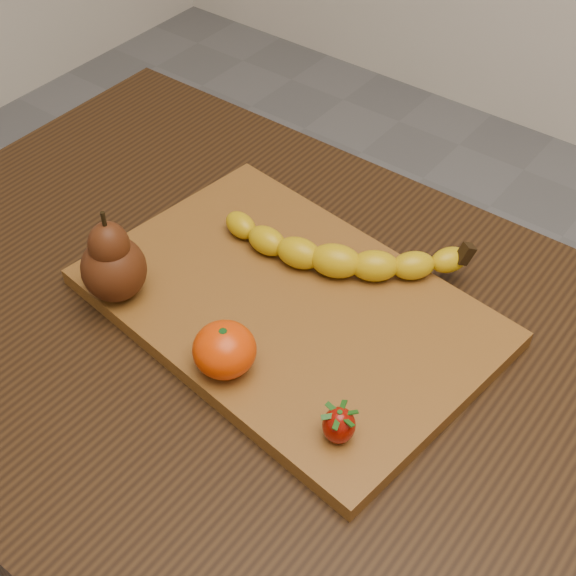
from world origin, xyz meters
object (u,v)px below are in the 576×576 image
Objects in this scene: cutting_board at (288,307)px; mandarin at (224,350)px; table at (248,380)px; pear at (111,255)px.

mandarin reaches higher than cutting_board.
table is at bearing 115.78° from mandarin.
cutting_board is at bearing 33.35° from pear.
cutting_board reaches higher than table.
table is 0.12m from cutting_board.
cutting_board is 0.20m from pear.
mandarin is (0.04, -0.07, 0.15)m from table.
pear reaches higher than cutting_board.
pear is at bearing -155.25° from table.
pear is at bearing -139.68° from cutting_board.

